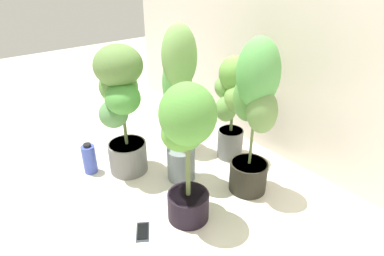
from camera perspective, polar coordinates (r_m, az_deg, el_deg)
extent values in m
plane|color=silver|center=(2.17, -4.33, -9.62)|extent=(8.00, 8.00, 0.00)
cube|color=silver|center=(2.34, 13.29, 19.28)|extent=(3.20, 0.01, 2.00)
cylinder|color=gray|center=(2.40, 6.73, -2.69)|extent=(0.19, 0.19, 0.22)
cylinder|color=#3E311C|center=(2.35, 6.86, -0.55)|extent=(0.17, 0.17, 0.02)
cylinder|color=#617E44|center=(2.24, 7.22, 5.06)|extent=(0.02, 0.02, 0.48)
ellipsoid|color=#73AA4B|center=(2.18, 7.50, 9.52)|extent=(0.27, 0.27, 0.24)
ellipsoid|color=#7AA956|center=(2.29, 6.13, 7.19)|extent=(0.20, 0.18, 0.17)
ellipsoid|color=#78A44F|center=(2.16, 8.25, 5.23)|extent=(0.25, 0.25, 0.20)
ellipsoid|color=#6EA04E|center=(2.20, 5.98, 3.35)|extent=(0.18, 0.18, 0.18)
cylinder|color=black|center=(1.87, -0.65, -13.51)|extent=(0.23, 0.23, 0.16)
cylinder|color=#423225|center=(1.83, -0.67, -11.78)|extent=(0.21, 0.21, 0.02)
cylinder|color=#637140|center=(1.66, -0.72, -4.16)|extent=(0.03, 0.03, 0.55)
ellipsoid|color=#579B3E|center=(1.56, -0.77, 2.43)|extent=(0.34, 0.33, 0.32)
ellipsoid|color=#5D9D3B|center=(1.69, -1.75, -0.83)|extent=(0.28, 0.29, 0.20)
cylinder|color=#2B291F|center=(2.09, 9.85, -8.34)|extent=(0.23, 0.23, 0.20)
cylinder|color=#423020|center=(2.04, 10.06, -6.28)|extent=(0.22, 0.22, 0.02)
cylinder|color=#627842|center=(1.88, 10.88, 2.22)|extent=(0.02, 0.02, 0.65)
ellipsoid|color=#5CAA52|center=(1.79, 11.59, 9.42)|extent=(0.28, 0.27, 0.40)
ellipsoid|color=#5A9445|center=(1.91, 9.86, 5.31)|extent=(0.26, 0.25, 0.29)
ellipsoid|color=#6E934F|center=(1.81, 12.27, 2.84)|extent=(0.19, 0.18, 0.25)
cylinder|color=slate|center=(2.16, -1.91, -6.31)|extent=(0.18, 0.18, 0.22)
cylinder|color=#402824|center=(2.10, -1.95, -3.99)|extent=(0.17, 0.17, 0.02)
cylinder|color=#587145|center=(1.94, -2.12, 4.97)|extent=(0.02, 0.02, 0.69)
ellipsoid|color=#77A856|center=(1.85, -2.26, 12.52)|extent=(0.24, 0.23, 0.37)
ellipsoid|color=#68B159|center=(1.96, -2.80, 7.84)|extent=(0.19, 0.21, 0.38)
cylinder|color=black|center=(2.51, -2.34, -1.24)|extent=(0.19, 0.19, 0.21)
cylinder|color=#423019|center=(2.46, -2.38, 0.71)|extent=(0.18, 0.18, 0.02)
cylinder|color=olive|center=(2.33, -2.53, 7.63)|extent=(0.03, 0.03, 0.62)
ellipsoid|color=#4B8447|center=(2.27, -2.66, 13.20)|extent=(0.20, 0.19, 0.29)
ellipsoid|color=#438144|center=(2.38, -3.33, 9.91)|extent=(0.19, 0.18, 0.30)
ellipsoid|color=#477147|center=(2.26, -2.09, 8.31)|extent=(0.22, 0.22, 0.23)
cylinder|color=slate|center=(2.28, -11.21, -4.97)|extent=(0.26, 0.26, 0.21)
cylinder|color=#3F3525|center=(2.23, -11.44, -2.83)|extent=(0.24, 0.24, 0.02)
cylinder|color=#5B703F|center=(2.09, -12.23, 4.61)|extent=(0.02, 0.02, 0.61)
ellipsoid|color=#5E8241|center=(2.01, -12.90, 10.72)|extent=(0.32, 0.33, 0.26)
ellipsoid|color=#588B3F|center=(2.13, -12.85, 7.16)|extent=(0.32, 0.30, 0.23)
ellipsoid|color=#4C953E|center=(2.00, -12.12, 5.17)|extent=(0.32, 0.30, 0.19)
ellipsoid|color=#578B4F|center=(2.07, -13.65, 2.45)|extent=(0.26, 0.26, 0.18)
cube|color=#30343D|center=(1.86, -8.69, -17.61)|extent=(0.16, 0.14, 0.01)
cube|color=black|center=(1.85, -8.71, -17.50)|extent=(0.13, 0.11, 0.00)
cylinder|color=#4356C2|center=(2.32, -17.65, -5.26)|extent=(0.09, 0.09, 0.20)
cylinder|color=black|center=(2.27, -18.04, -2.91)|extent=(0.05, 0.05, 0.02)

